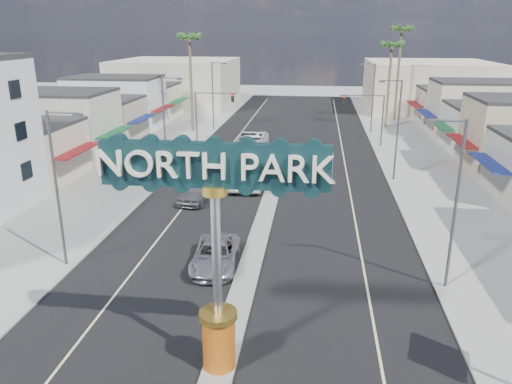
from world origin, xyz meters
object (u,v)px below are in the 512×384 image
(palm_right_mid, at_px, (392,49))
(traffic_signal_right, at_px, (367,110))
(traffic_signal_left, at_px, (211,107))
(streetlight_r_near, at_px, (453,197))
(streetlight_l_far, at_px, (214,92))
(suv_left, at_px, (215,255))
(gateway_sign, at_px, (216,233))
(palm_right_far, at_px, (401,35))
(palm_left_far, at_px, (190,43))
(streetlight_r_mid, at_px, (396,125))
(car_parked_left, at_px, (198,191))
(streetlight_r_far, at_px, (372,94))
(streetlight_l_near, at_px, (59,182))
(city_bus, at_px, (250,159))
(streetlight_l_mid, at_px, (166,120))

(palm_right_mid, bearing_deg, traffic_signal_right, -107.63)
(traffic_signal_left, xyz_separation_m, streetlight_r_near, (19.62, -33.99, 0.79))
(streetlight_l_far, height_order, palm_right_mid, palm_right_mid)
(suv_left, bearing_deg, streetlight_l_far, 97.64)
(gateway_sign, distance_m, palm_right_far, 62.20)
(traffic_signal_left, xyz_separation_m, palm_right_mid, (22.18, 12.01, 6.33))
(gateway_sign, xyz_separation_m, palm_left_far, (-13.00, 48.02, 5.57))
(streetlight_r_mid, height_order, car_parked_left, streetlight_r_mid)
(traffic_signal_left, distance_m, streetlight_r_far, 21.20)
(streetlight_r_mid, distance_m, palm_right_mid, 26.71)
(streetlight_l_far, bearing_deg, palm_left_far, -142.08)
(suv_left, bearing_deg, streetlight_l_near, -177.28)
(traffic_signal_left, distance_m, city_bus, 16.10)
(streetlight_l_near, xyz_separation_m, city_bus, (7.90, 19.56, -3.36))
(traffic_signal_left, xyz_separation_m, streetlight_r_mid, (19.62, -13.99, 0.79))
(streetlight_l_mid, xyz_separation_m, palm_left_far, (-2.57, 20.00, 6.43))
(gateway_sign, xyz_separation_m, palm_right_far, (15.00, 60.02, 6.46))
(streetlight_r_far, bearing_deg, car_parked_left, -118.51)
(traffic_signal_right, relative_size, suv_left, 1.12)
(gateway_sign, height_order, streetlight_l_far, gateway_sign)
(streetlight_r_far, bearing_deg, traffic_signal_left, -157.80)
(traffic_signal_left, xyz_separation_m, car_parked_left, (3.46, -21.74, -3.43))
(streetlight_r_mid, bearing_deg, streetlight_r_near, -90.00)
(traffic_signal_right, distance_m, city_bus, 18.77)
(palm_right_far, bearing_deg, traffic_signal_left, -143.33)
(streetlight_l_mid, bearing_deg, gateway_sign, -69.58)
(streetlight_l_mid, relative_size, streetlight_r_far, 1.00)
(streetlight_r_mid, relative_size, city_bus, 0.73)
(streetlight_r_near, xyz_separation_m, streetlight_r_mid, (0.00, 20.00, 0.00))
(streetlight_l_near, distance_m, streetlight_r_far, 46.90)
(traffic_signal_left, bearing_deg, streetlight_l_far, 98.86)
(gateway_sign, height_order, palm_left_far, palm_left_far)
(car_parked_left, bearing_deg, suv_left, -64.75)
(palm_left_far, height_order, palm_right_mid, palm_left_far)
(streetlight_l_mid, height_order, palm_right_far, palm_right_far)
(traffic_signal_left, bearing_deg, suv_left, -77.72)
(streetlight_r_near, bearing_deg, streetlight_l_far, 116.42)
(traffic_signal_left, distance_m, streetlight_l_near, 34.03)
(gateway_sign, xyz_separation_m, palm_right_mid, (13.00, 54.02, 4.67))
(palm_right_mid, bearing_deg, streetlight_r_far, -122.69)
(traffic_signal_left, distance_m, suv_left, 33.96)
(traffic_signal_left, xyz_separation_m, traffic_signal_right, (18.37, 0.00, 0.00))
(streetlight_l_near, relative_size, city_bus, 0.73)
(city_bus, bearing_deg, car_parked_left, -116.13)
(streetlight_l_mid, bearing_deg, palm_right_far, 51.52)
(traffic_signal_left, relative_size, streetlight_r_near, 0.67)
(traffic_signal_right, relative_size, streetlight_r_mid, 0.67)
(streetlight_l_far, distance_m, palm_left_far, 7.21)
(streetlight_r_near, xyz_separation_m, palm_left_far, (-23.43, 40.00, 6.43))
(palm_right_mid, relative_size, palm_right_far, 0.86)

